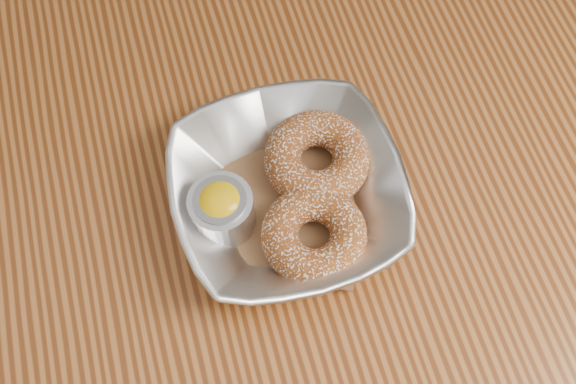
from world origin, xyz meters
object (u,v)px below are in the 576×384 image
object	(u,v)px
serving_bowl	(288,194)
donut_back	(317,158)
donut_front	(314,235)
ramekin	(222,210)
table	(298,199)

from	to	relation	value
serving_bowl	donut_back	size ratio (longest dim) A/B	2.12
donut_front	ramekin	size ratio (longest dim) A/B	1.65
table	ramekin	xyz separation A→B (m)	(-0.09, -0.05, 0.13)
ramekin	table	bearing A→B (deg)	30.66
serving_bowl	donut_front	world-z (taller)	serving_bowl
serving_bowl	ramekin	xyz separation A→B (m)	(-0.06, -0.00, 0.01)
table	donut_back	size ratio (longest dim) A/B	12.26
donut_front	ramekin	distance (m)	0.08
serving_bowl	donut_back	world-z (taller)	serving_bowl
table	ramekin	size ratio (longest dim) A/B	21.22
serving_bowl	donut_front	distance (m)	0.05
table	ramekin	world-z (taller)	ramekin
donut_back	table	bearing A→B (deg)	117.07
donut_back	donut_front	size ratio (longest dim) A/B	1.05
table	serving_bowl	distance (m)	0.14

